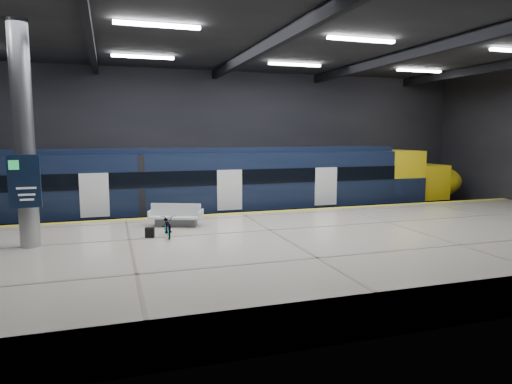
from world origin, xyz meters
name	(u,v)px	position (x,y,z in m)	size (l,w,h in m)	color
ground	(261,252)	(0.00, 0.00, 0.00)	(30.00, 30.00, 0.00)	black
room_shell	(262,104)	(0.00, 0.00, 5.72)	(30.10, 16.10, 8.05)	black
platform	(285,255)	(0.00, -2.50, 0.55)	(30.00, 11.00, 1.10)	beige
safety_strip	(242,213)	(0.00, 2.75, 1.11)	(30.00, 0.40, 0.01)	yellow
rails	(227,224)	(0.00, 5.50, 0.08)	(30.00, 1.52, 0.16)	gray
train	(199,186)	(-1.41, 5.50, 2.06)	(29.40, 2.84, 3.79)	black
bench	(176,218)	(-3.19, 0.79, 1.41)	(2.15, 1.51, 0.88)	#595B60
bicycle	(167,225)	(-3.73, -0.91, 1.50)	(0.53, 1.51, 0.80)	#99999E
pannier_bag	(150,233)	(-4.33, -0.91, 1.28)	(0.30, 0.18, 0.35)	black
info_column	(24,139)	(-8.00, -1.03, 4.46)	(0.90, 0.78, 6.90)	#9EA0A5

